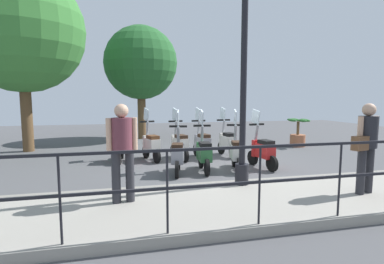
{
  "coord_description": "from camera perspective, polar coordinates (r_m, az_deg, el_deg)",
  "views": [
    {
      "loc": [
        -7.74,
        2.37,
        1.83
      ],
      "look_at": [
        0.2,
        0.5,
        0.9
      ],
      "focal_mm": 28.0,
      "sensor_mm": 36.0,
      "label": 1
    }
  ],
  "objects": [
    {
      "name": "scooter_far_2",
      "position": [
        8.89,
        -2.44,
        -2.22
      ],
      "size": [
        1.22,
        0.5,
        1.54
      ],
      "rotation": [
        0.0,
        0.0,
        0.22
      ],
      "color": "black",
      "rests_on": "ground_plane"
    },
    {
      "name": "tree_large",
      "position": [
        11.84,
        -29.74,
        16.36
      ],
      "size": [
        4.07,
        4.07,
        6.08
      ],
      "color": "brown",
      "rests_on": "ground_plane"
    },
    {
      "name": "promenade_walkway",
      "position": [
        5.46,
        13.62,
        -12.46
      ],
      "size": [
        2.2,
        20.0,
        0.15
      ],
      "color": "gray",
      "rests_on": "ground_plane"
    },
    {
      "name": "tree_distant",
      "position": [
        13.75,
        -9.73,
        12.78
      ],
      "size": [
        3.22,
        3.22,
        4.98
      ],
      "color": "brown",
      "rests_on": "ground_plane"
    },
    {
      "name": "scooter_far_3",
      "position": [
        8.83,
        -7.81,
        -2.33
      ],
      "size": [
        1.2,
        0.54,
        1.54
      ],
      "rotation": [
        0.0,
        0.0,
        0.29
      ],
      "color": "black",
      "rests_on": "ground_plane"
    },
    {
      "name": "scooter_far_1",
      "position": [
        9.06,
        1.91,
        -2.05
      ],
      "size": [
        1.23,
        0.46,
        1.54
      ],
      "rotation": [
        0.0,
        0.0,
        0.15
      ],
      "color": "black",
      "rests_on": "ground_plane"
    },
    {
      "name": "lamp_post_near",
      "position": [
        5.81,
        9.8,
        10.09
      ],
      "size": [
        0.26,
        0.9,
        4.61
      ],
      "color": "black",
      "rests_on": "promenade_walkway"
    },
    {
      "name": "fence_railing",
      "position": [
        4.36,
        20.14,
        -6.3
      ],
      "size": [
        0.04,
        16.03,
        1.07
      ],
      "color": "black",
      "rests_on": "promenade_walkway"
    },
    {
      "name": "ground_plane",
      "position": [
        8.3,
        3.7,
        -6.25
      ],
      "size": [
        28.0,
        28.0,
        0.0
      ],
      "primitive_type": "plane",
      "color": "#4C4C4F"
    },
    {
      "name": "scooter_near_2",
      "position": [
        7.43,
        2.28,
        -3.95
      ],
      "size": [
        1.23,
        0.44,
        1.54
      ],
      "rotation": [
        0.0,
        0.0,
        -0.09
      ],
      "color": "black",
      "rests_on": "ground_plane"
    },
    {
      "name": "scooter_far_0",
      "position": [
        9.44,
        6.7,
        -1.75
      ],
      "size": [
        1.23,
        0.44,
        1.54
      ],
      "rotation": [
        0.0,
        0.0,
        0.12
      ],
      "color": "black",
      "rests_on": "ground_plane"
    },
    {
      "name": "pedestrian_with_bag",
      "position": [
        6.02,
        30.3,
        -1.57
      ],
      "size": [
        0.4,
        0.63,
        1.59
      ],
      "rotation": [
        0.0,
        0.0,
        0.22
      ],
      "color": "#28282D",
      "rests_on": "promenade_walkway"
    },
    {
      "name": "potted_palm",
      "position": [
        11.99,
        19.5,
        -0.5
      ],
      "size": [
        1.06,
        0.66,
        1.05
      ],
      "color": "#9E5B3D",
      "rests_on": "ground_plane"
    },
    {
      "name": "scooter_near_3",
      "position": [
        7.24,
        -2.73,
        -4.23
      ],
      "size": [
        1.22,
        0.51,
        1.54
      ],
      "rotation": [
        0.0,
        0.0,
        -0.23
      ],
      "color": "black",
      "rests_on": "ground_plane"
    },
    {
      "name": "scooter_near_0",
      "position": [
        8.01,
        13.26,
        -3.35
      ],
      "size": [
        1.22,
        0.47,
        1.54
      ],
      "rotation": [
        0.0,
        0.0,
        0.18
      ],
      "color": "black",
      "rests_on": "ground_plane"
    },
    {
      "name": "scooter_near_1",
      "position": [
        7.68,
        8.47,
        -3.67
      ],
      "size": [
        1.22,
        0.51,
        1.54
      ],
      "rotation": [
        0.0,
        0.0,
        -0.23
      ],
      "color": "black",
      "rests_on": "ground_plane"
    },
    {
      "name": "pedestrian_distant",
      "position": [
        4.89,
        -13.15,
        -2.5
      ],
      "size": [
        0.36,
        0.49,
        1.59
      ],
      "rotation": [
        0.0,
        0.0,
        3.26
      ],
      "color": "#28282D",
      "rests_on": "promenade_walkway"
    },
    {
      "name": "scooter_far_4",
      "position": [
        8.88,
        -13.48,
        -2.4
      ],
      "size": [
        1.23,
        0.44,
        1.54
      ],
      "rotation": [
        0.0,
        0.0,
        -0.09
      ],
      "color": "black",
      "rests_on": "ground_plane"
    }
  ]
}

